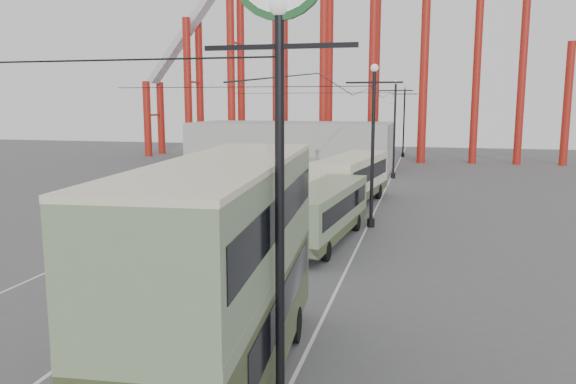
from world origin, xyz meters
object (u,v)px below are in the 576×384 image
(single_decker_green, at_px, (324,211))
(pedestrian, at_px, (221,248))
(lamp_post_near, at_px, (279,69))
(double_decker_bus, at_px, (228,264))
(single_decker_cream, at_px, (352,178))

(single_decker_green, xyz_separation_m, pedestrian, (-3.42, -5.99, -0.66))
(lamp_post_near, relative_size, single_decker_green, 1.03)
(double_decker_bus, relative_size, single_decker_green, 1.05)
(double_decker_bus, xyz_separation_m, pedestrian, (-3.79, 9.56, -2.29))
(double_decker_bus, bearing_deg, pedestrian, 106.60)
(lamp_post_near, bearing_deg, single_decker_cream, 94.20)
(pedestrian, bearing_deg, double_decker_bus, 95.05)
(double_decker_bus, height_order, single_decker_cream, double_decker_bus)
(lamp_post_near, bearing_deg, double_decker_bus, 142.67)
(single_decker_green, bearing_deg, pedestrian, -114.49)
(single_decker_green, height_order, single_decker_cream, single_decker_cream)
(double_decker_bus, height_order, single_decker_green, double_decker_bus)
(single_decker_cream, distance_m, pedestrian, 17.46)
(pedestrian, bearing_deg, single_decker_cream, -117.82)
(single_decker_cream, height_order, pedestrian, single_decker_cream)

